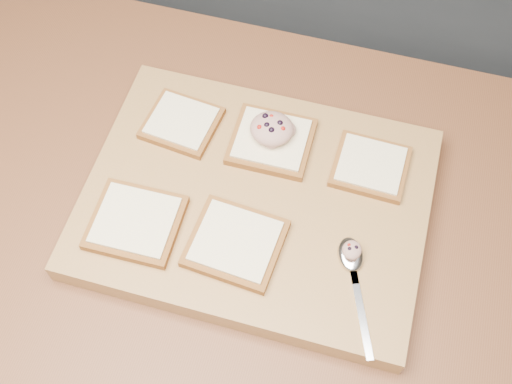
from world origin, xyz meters
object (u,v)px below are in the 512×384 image
(cutting_board, at_px, (256,203))
(tuna_salad_dollop, at_px, (272,128))
(bread_far_center, at_px, (271,141))
(spoon, at_px, (352,263))

(cutting_board, relative_size, tuna_salad_dollop, 7.57)
(bread_far_center, distance_m, tuna_salad_dollop, 0.03)
(bread_far_center, bearing_deg, tuna_salad_dollop, 106.16)
(spoon, bearing_deg, cutting_board, 156.42)
(bread_far_center, distance_m, spoon, 0.23)
(cutting_board, distance_m, spoon, 0.17)
(tuna_salad_dollop, bearing_deg, bread_far_center, -73.84)
(tuna_salad_dollop, relative_size, spoon, 0.39)
(cutting_board, height_order, bread_far_center, bread_far_center)
(cutting_board, xyz_separation_m, bread_far_center, (-0.00, 0.10, 0.03))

